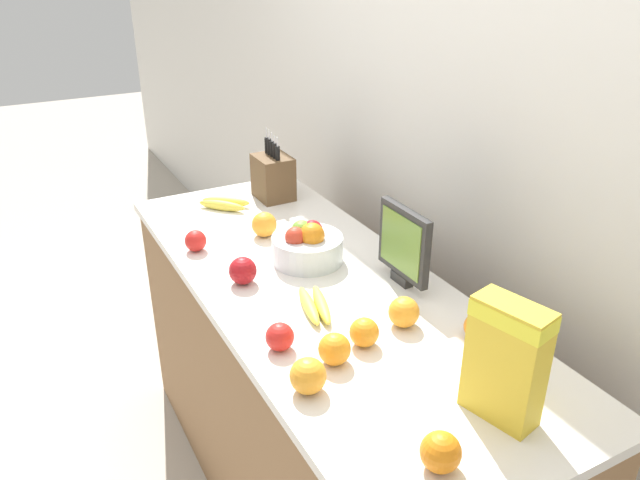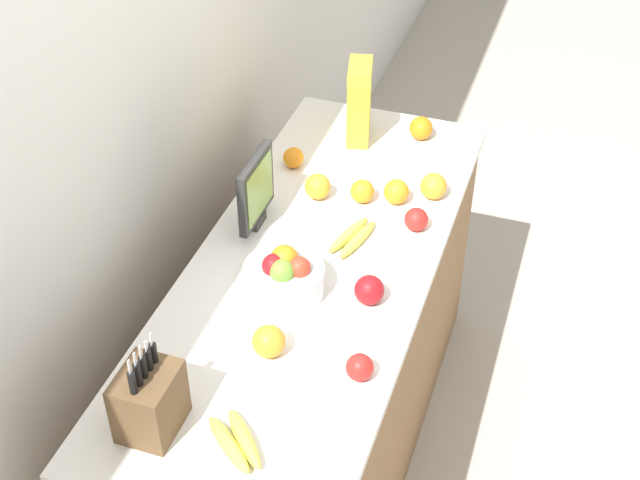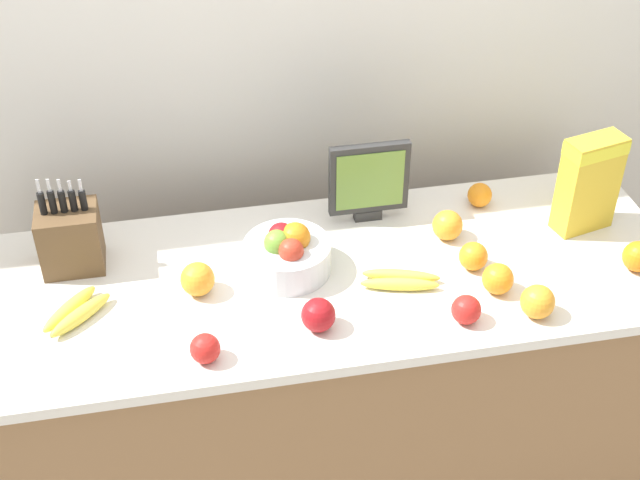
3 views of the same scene
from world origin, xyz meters
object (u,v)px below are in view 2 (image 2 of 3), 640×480
(orange_near_bowl, at_px, (269,341))
(orange_front_left, at_px, (434,186))
(orange_mid_right, at_px, (362,191))
(small_monitor, at_px, (256,190))
(banana_bunch_right, at_px, (353,237))
(fruit_bowl, at_px, (284,276))
(apple_rear, at_px, (369,290))
(knife_block, at_px, (149,401))
(orange_by_cereal, at_px, (421,128))
(apple_middle, at_px, (360,367))
(orange_front_center, at_px, (396,192))
(apple_by_knife_block, at_px, (416,219))
(banana_bunch_left, at_px, (236,442))
(cereal_box, at_px, (359,99))
(orange_back_center, at_px, (293,158))
(orange_mid_left, at_px, (318,187))

(orange_near_bowl, bearing_deg, orange_front_left, -16.84)
(orange_front_left, xyz_separation_m, orange_mid_right, (-0.09, 0.21, -0.00))
(small_monitor, distance_m, orange_front_left, 0.57)
(banana_bunch_right, bearing_deg, fruit_bowl, 157.02)
(apple_rear, xyz_separation_m, orange_near_bowl, (-0.27, 0.19, 0.00))
(knife_block, xyz_separation_m, orange_by_cereal, (1.43, -0.30, -0.05))
(apple_middle, xyz_separation_m, orange_mid_right, (0.71, 0.21, 0.00))
(fruit_bowl, bearing_deg, orange_front_left, -26.99)
(fruit_bowl, relative_size, orange_front_center, 2.83)
(orange_front_left, bearing_deg, apple_by_knife_block, 176.20)
(banana_bunch_left, height_order, apple_by_knife_block, apple_by_knife_block)
(small_monitor, height_order, cereal_box, cereal_box)
(cereal_box, height_order, apple_by_knife_block, cereal_box)
(fruit_bowl, bearing_deg, orange_mid_right, -9.87)
(small_monitor, distance_m, banana_bunch_left, 0.84)
(small_monitor, relative_size, orange_front_left, 2.82)
(orange_near_bowl, bearing_deg, fruit_bowl, 11.14)
(knife_block, distance_m, apple_middle, 0.52)
(apple_rear, relative_size, orange_by_cereal, 1.02)
(cereal_box, relative_size, apple_middle, 3.90)
(apple_rear, xyz_separation_m, orange_front_center, (0.47, 0.05, -0.00))
(orange_front_left, height_order, orange_mid_right, orange_front_left)
(orange_front_left, distance_m, orange_back_center, 0.48)
(knife_block, relative_size, orange_by_cereal, 3.35)
(apple_rear, relative_size, orange_mid_right, 1.10)
(orange_front_center, xyz_separation_m, orange_front_left, (0.06, -0.10, 0.00))
(small_monitor, xyz_separation_m, fruit_bowl, (-0.26, -0.18, -0.07))
(orange_mid_right, bearing_deg, apple_rear, -160.99)
(small_monitor, distance_m, cereal_box, 0.59)
(cereal_box, distance_m, orange_mid_left, 0.40)
(orange_by_cereal, height_order, orange_mid_left, orange_mid_left)
(orange_front_center, relative_size, orange_mid_left, 0.96)
(knife_block, relative_size, orange_front_left, 3.22)
(banana_bunch_left, xyz_separation_m, orange_mid_right, (1.01, 0.00, 0.02))
(fruit_bowl, xyz_separation_m, orange_mid_right, (0.47, -0.08, -0.02))
(small_monitor, relative_size, apple_rear, 2.87)
(orange_near_bowl, xyz_separation_m, orange_mid_left, (0.68, 0.10, -0.00))
(small_monitor, relative_size, orange_back_center, 3.44)
(apple_by_knife_block, relative_size, orange_by_cereal, 0.89)
(fruit_bowl, bearing_deg, apple_by_knife_block, -35.35)
(cereal_box, bearing_deg, orange_by_cereal, -87.00)
(small_monitor, xyz_separation_m, apple_rear, (-0.22, -0.42, -0.09))
(fruit_bowl, distance_m, orange_mid_right, 0.48)
(apple_middle, bearing_deg, orange_mid_left, 26.72)
(banana_bunch_left, distance_m, orange_back_center, 1.15)
(banana_bunch_left, bearing_deg, orange_near_bowl, 6.99)
(fruit_bowl, distance_m, banana_bunch_right, 0.30)
(fruit_bowl, height_order, orange_near_bowl, fruit_bowl)
(fruit_bowl, relative_size, orange_back_center, 3.24)
(small_monitor, relative_size, cereal_box, 0.86)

